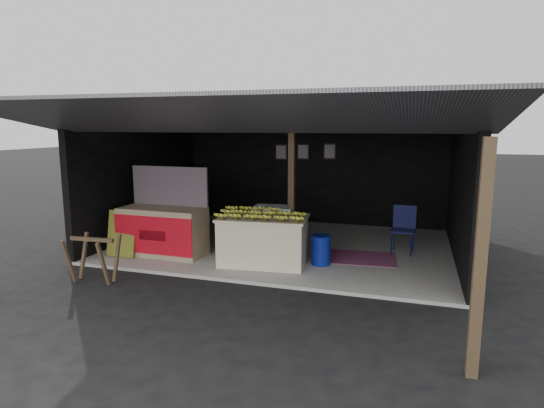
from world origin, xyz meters
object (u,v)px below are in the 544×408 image
(white_crate, at_px, (273,228))
(neighbor_stall, at_px, (163,229))
(banana_table, at_px, (263,240))
(sawhorse, at_px, (93,254))
(plastic_chair, at_px, (404,225))
(water_barrel, at_px, (321,251))

(white_crate, xyz_separation_m, neighbor_stall, (-1.96, -1.06, 0.07))
(white_crate, height_order, neighbor_stall, neighbor_stall)
(banana_table, height_order, sawhorse, banana_table)
(sawhorse, relative_size, plastic_chair, 0.83)
(banana_table, height_order, plastic_chair, plastic_chair)
(neighbor_stall, distance_m, sawhorse, 1.72)
(water_barrel, bearing_deg, sawhorse, -150.27)
(white_crate, bearing_deg, water_barrel, -38.85)
(white_crate, bearing_deg, banana_table, -88.03)
(white_crate, height_order, water_barrel, white_crate)
(water_barrel, bearing_deg, white_crate, 146.42)
(banana_table, distance_m, white_crate, 1.06)
(banana_table, xyz_separation_m, water_barrel, (1.03, 0.28, -0.19))
(white_crate, relative_size, water_barrel, 1.73)
(neighbor_stall, xyz_separation_m, water_barrel, (3.13, 0.28, -0.26))
(water_barrel, distance_m, plastic_chair, 1.95)
(banana_table, bearing_deg, water_barrel, 8.91)
(banana_table, relative_size, sawhorse, 2.15)
(white_crate, xyz_separation_m, plastic_chair, (2.59, 0.53, 0.11))
(neighbor_stall, height_order, sawhorse, neighbor_stall)
(banana_table, relative_size, plastic_chair, 1.79)
(white_crate, xyz_separation_m, sawhorse, (-2.29, -2.75, -0.02))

